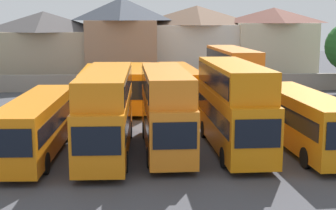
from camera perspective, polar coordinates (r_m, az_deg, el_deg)
ground at (r=46.45m, az=-0.88°, el=0.44°), size 140.00×140.00×0.00m
depot_boundary_wall at (r=52.81m, az=-1.12°, el=2.58°), size 56.00×0.50×1.80m
bus_1 at (r=28.88m, az=-14.74°, el=-1.99°), size 2.68×11.61×3.26m
bus_2 at (r=28.42m, az=-7.09°, el=-0.25°), size 2.67×11.79×4.76m
bus_3 at (r=28.66m, az=-0.25°, el=-0.10°), size 2.81×10.53×4.75m
bus_4 at (r=29.00m, az=7.51°, el=0.32°), size 2.98×10.83×5.11m
bus_5 at (r=30.07m, az=15.36°, el=-1.46°), size 3.23×11.46×3.35m
bus_6 at (r=42.64m, az=-8.07°, el=2.15°), size 2.89×11.12×3.44m
bus_7 at (r=42.49m, az=-3.93°, el=2.27°), size 3.12×10.53×3.54m
bus_8 at (r=42.74m, az=1.35°, el=2.32°), size 3.29×11.71×3.51m
bus_9 at (r=43.18m, az=7.41°, el=3.49°), size 3.14×11.95×5.12m
house_terrace_left at (r=60.42m, az=-14.00°, el=6.47°), size 10.88×7.04×8.46m
house_terrace_centre at (r=59.25m, az=-5.29°, el=7.45°), size 8.45×8.23×10.06m
house_terrace_right at (r=61.16m, az=3.29°, el=7.13°), size 11.10×6.81×9.18m
house_terrace_far_right at (r=62.56m, az=11.96°, el=6.87°), size 9.80×7.35×8.95m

